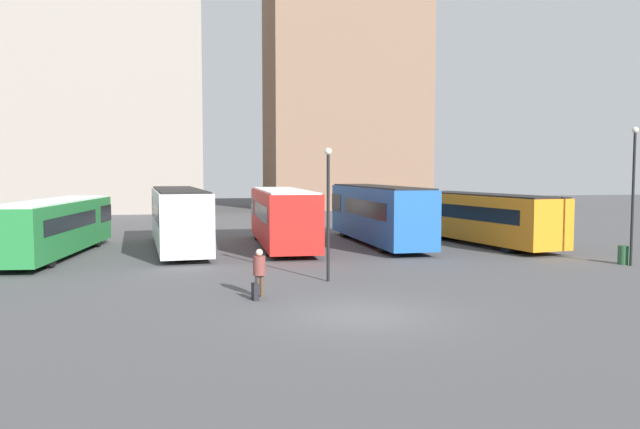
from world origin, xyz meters
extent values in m
plane|color=#4C4C4F|center=(0.00, 0.00, 0.00)|extent=(160.00, 160.00, 0.00)
cube|color=gray|center=(-13.24, 53.08, 18.27)|extent=(19.03, 16.02, 36.53)
cube|color=#7F604C|center=(12.41, 53.08, 13.43)|extent=(17.37, 12.44, 26.85)
cube|color=#237A38|center=(-11.51, 15.25, 1.49)|extent=(3.92, 12.39, 2.42)
cube|color=black|center=(-10.91, 20.21, 1.80)|extent=(2.77, 2.52, 0.92)
cube|color=black|center=(-11.64, 14.16, 1.80)|extent=(3.43, 8.04, 0.73)
cube|color=white|center=(-11.51, 15.25, 2.74)|extent=(3.70, 12.12, 0.08)
cylinder|color=black|center=(-11.05, 19.00, 0.52)|extent=(2.49, 1.31, 1.04)
cylinder|color=black|center=(-11.96, 11.51, 0.52)|extent=(2.49, 1.31, 1.04)
cube|color=silver|center=(-5.55, 16.85, 1.72)|extent=(3.48, 12.45, 2.93)
cube|color=black|center=(-5.99, 21.87, 2.09)|extent=(2.64, 2.46, 1.11)
cube|color=black|center=(-5.45, 15.75, 2.09)|extent=(3.12, 8.05, 0.88)
cube|color=black|center=(-5.55, 16.85, 3.23)|extent=(3.26, 12.19, 0.08)
cylinder|color=black|center=(-5.88, 20.64, 0.48)|extent=(2.40, 1.15, 0.95)
cylinder|color=black|center=(-5.22, 13.05, 0.48)|extent=(2.40, 1.15, 0.95)
cube|color=red|center=(0.07, 16.83, 1.69)|extent=(2.83, 11.81, 2.84)
cube|color=black|center=(0.18, 21.65, 2.05)|extent=(2.66, 2.21, 1.08)
cube|color=black|center=(0.05, 15.77, 2.05)|extent=(2.76, 7.58, 0.85)
cube|color=white|center=(0.07, 16.83, 3.16)|extent=(2.61, 11.57, 0.08)
cylinder|color=black|center=(0.15, 20.47, 0.49)|extent=(2.49, 1.04, 0.99)
cylinder|color=black|center=(-0.01, 13.18, 0.49)|extent=(2.49, 1.04, 0.99)
cube|color=#1E56A3|center=(5.68, 17.07, 1.78)|extent=(2.61, 12.49, 3.00)
cube|color=black|center=(5.60, 22.18, 2.16)|extent=(2.49, 2.32, 1.14)
cube|color=black|center=(5.70, 15.95, 2.16)|extent=(2.57, 8.01, 0.90)
cube|color=black|center=(5.68, 17.07, 3.32)|extent=(2.41, 12.24, 0.08)
cylinder|color=black|center=(5.62, 20.93, 0.51)|extent=(2.33, 1.06, 1.03)
cylinder|color=black|center=(5.75, 13.21, 0.51)|extent=(2.33, 1.06, 1.03)
cube|color=orange|center=(11.51, 15.51, 1.57)|extent=(4.30, 11.58, 2.56)
cube|color=black|center=(10.74, 20.08, 1.89)|extent=(2.80, 2.46, 0.97)
cube|color=black|center=(11.67, 14.50, 1.89)|extent=(3.65, 7.56, 0.77)
cube|color=black|center=(11.51, 15.51, 2.89)|extent=(4.07, 11.32, 0.08)
cylinder|color=black|center=(10.92, 18.97, 0.52)|extent=(2.50, 1.41, 1.04)
cylinder|color=black|center=(12.09, 12.04, 0.52)|extent=(2.50, 1.41, 1.04)
cylinder|color=#4C3828|center=(-2.71, 3.29, 0.37)|extent=(0.16, 0.16, 0.74)
cylinder|color=#4C3828|center=(-2.55, 3.31, 0.37)|extent=(0.16, 0.16, 0.74)
cylinder|color=brown|center=(-2.63, 3.30, 1.06)|extent=(0.47, 0.47, 0.64)
sphere|color=beige|center=(-2.63, 3.30, 1.50)|extent=(0.24, 0.24, 0.24)
cube|color=black|center=(-2.82, 2.82, 0.27)|extent=(0.22, 0.46, 0.54)
cube|color=black|center=(-2.80, 2.67, 0.67)|extent=(0.10, 0.04, 0.24)
cylinder|color=black|center=(0.26, 5.72, 2.44)|extent=(0.12, 0.12, 4.87)
sphere|color=beige|center=(0.26, 5.72, 4.96)|extent=(0.28, 0.28, 0.28)
cylinder|color=black|center=(14.35, 6.88, 2.97)|extent=(0.12, 0.12, 5.93)
sphere|color=beige|center=(14.35, 6.88, 6.02)|extent=(0.28, 0.28, 0.28)
cylinder|color=#285633|center=(14.31, 7.29, 0.42)|extent=(0.52, 0.52, 0.85)
camera|label=1|loc=(-4.79, -17.36, 4.22)|focal=35.00mm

